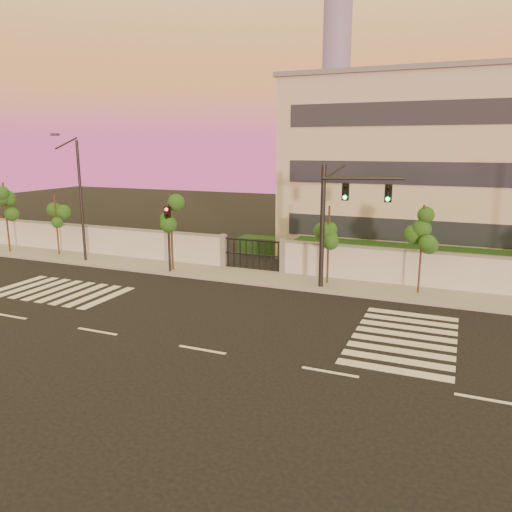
# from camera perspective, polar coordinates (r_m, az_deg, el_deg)

# --- Properties ---
(ground) EXTENTS (120.00, 120.00, 0.00)m
(ground) POSITION_cam_1_polar(r_m,az_deg,el_deg) (19.51, -6.17, -10.62)
(ground) COLOR black
(ground) RESTS_ON ground
(sidewalk) EXTENTS (60.00, 3.00, 0.15)m
(sidewalk) POSITION_cam_1_polar(r_m,az_deg,el_deg) (28.62, 3.98, -2.85)
(sidewalk) COLOR gray
(sidewalk) RESTS_ON ground
(perimeter_wall) EXTENTS (60.00, 0.36, 2.20)m
(perimeter_wall) POSITION_cam_1_polar(r_m,az_deg,el_deg) (29.73, 5.13, -0.31)
(perimeter_wall) COLOR silver
(perimeter_wall) RESTS_ON ground
(hedge_row) EXTENTS (41.00, 4.25, 1.80)m
(hedge_row) POSITION_cam_1_polar(r_m,az_deg,el_deg) (32.08, 8.41, 0.10)
(hedge_row) COLOR black
(hedge_row) RESTS_ON ground
(institutional_building) EXTENTS (24.40, 12.40, 12.25)m
(institutional_building) POSITION_cam_1_polar(r_m,az_deg,el_deg) (37.68, 23.31, 9.26)
(institutional_building) COLOR beige
(institutional_building) RESTS_ON ground
(distant_skyscraper) EXTENTS (16.00, 16.00, 118.00)m
(distant_skyscraper) POSITION_cam_1_polar(r_m,az_deg,el_deg) (309.54, 9.22, 22.49)
(distant_skyscraper) COLOR slate
(distant_skyscraper) RESTS_ON ground
(road_markings) EXTENTS (57.00, 7.62, 0.02)m
(road_markings) POSITION_cam_1_polar(r_m,az_deg,el_deg) (23.30, -5.14, -6.66)
(road_markings) COLOR silver
(road_markings) RESTS_ON ground
(street_tree_a) EXTENTS (1.51, 1.21, 5.11)m
(street_tree_a) POSITION_cam_1_polar(r_m,az_deg,el_deg) (39.69, -26.74, 5.58)
(street_tree_a) COLOR #382314
(street_tree_a) RESTS_ON ground
(street_tree_b) EXTENTS (1.33, 1.06, 4.37)m
(street_tree_b) POSITION_cam_1_polar(r_m,az_deg,el_deg) (37.32, -21.90, 4.81)
(street_tree_b) COLOR #382314
(street_tree_b) RESTS_ON ground
(street_tree_c) EXTENTS (1.61, 1.28, 4.77)m
(street_tree_c) POSITION_cam_1_polar(r_m,az_deg,el_deg) (30.70, -9.64, 4.61)
(street_tree_c) COLOR #382314
(street_tree_c) RESTS_ON ground
(street_tree_d) EXTENTS (1.42, 1.13, 4.47)m
(street_tree_d) POSITION_cam_1_polar(r_m,az_deg,el_deg) (27.50, 8.37, 3.27)
(street_tree_d) COLOR #382314
(street_tree_d) RESTS_ON ground
(street_tree_e) EXTENTS (1.33, 1.06, 4.74)m
(street_tree_e) POSITION_cam_1_polar(r_m,az_deg,el_deg) (26.71, 18.54, 2.91)
(street_tree_e) COLOR #382314
(street_tree_e) RESTS_ON ground
(traffic_signal_main) EXTENTS (4.14, 1.43, 6.67)m
(traffic_signal_main) POSITION_cam_1_polar(r_m,az_deg,el_deg) (26.42, 9.39, 4.90)
(traffic_signal_main) COLOR black
(traffic_signal_main) RESTS_ON ground
(traffic_signal_secondary) EXTENTS (0.33, 0.33, 4.23)m
(traffic_signal_secondary) POSITION_cam_1_polar(r_m,az_deg,el_deg) (30.36, -9.98, 2.93)
(traffic_signal_secondary) COLOR black
(traffic_signal_secondary) RESTS_ON ground
(streetlight_west) EXTENTS (0.50, 2.01, 8.36)m
(streetlight_west) POSITION_cam_1_polar(r_m,az_deg,el_deg) (34.48, -19.59, 6.60)
(streetlight_west) COLOR black
(streetlight_west) RESTS_ON ground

